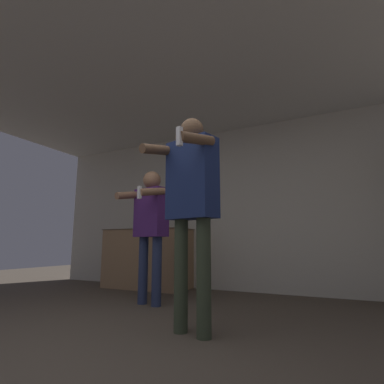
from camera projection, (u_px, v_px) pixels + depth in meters
name	position (u px, v px, depth m)	size (l,w,h in m)	color
ground_plane	(65.00, 367.00, 1.71)	(14.00, 14.00, 0.00)	#4C4238
wall_back	(235.00, 207.00, 4.72)	(7.00, 0.06, 2.55)	beige
ceiling_slab	(190.00, 83.00, 3.54)	(7.00, 3.66, 0.05)	silver
counter	(147.00, 258.00, 4.89)	(1.40, 0.67, 0.94)	#997551
bottle_green_wine	(177.00, 222.00, 4.80)	(0.07, 0.07, 0.28)	#194723
bottle_brown_liquor	(144.00, 223.00, 5.09)	(0.09, 0.09, 0.30)	#194723
bottle_tall_gin	(158.00, 223.00, 4.96)	(0.07, 0.07, 0.26)	silver
person_woman_foreground	(191.00, 196.00, 2.48)	(0.58, 0.59, 1.77)	#38422D
person_man_side	(150.00, 220.00, 3.62)	(0.55, 0.57, 1.59)	navy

